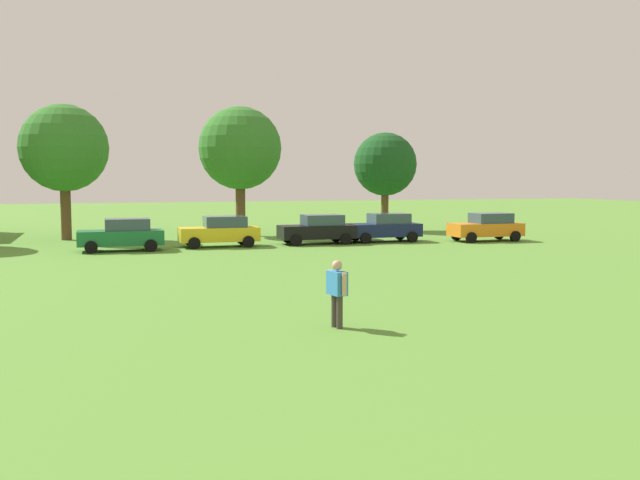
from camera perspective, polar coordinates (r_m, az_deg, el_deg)
name	(u,v)px	position (r m, az deg, el deg)	size (l,w,h in m)	color
ground_plane	(187,264)	(31.89, -10.58, -1.90)	(160.00, 160.00, 0.00)	#568C33
adult_bystander	(337,288)	(17.99, 1.37, -3.85)	(0.43, 0.81, 1.73)	#3F3833
parked_car_green_0	(122,235)	(38.23, -15.55, 0.43)	(4.30, 2.02, 1.68)	#196B38
parked_car_yellow_1	(220,231)	(39.47, -7.99, 0.70)	(4.30, 2.02, 1.68)	yellow
parked_car_black_2	(318,229)	(40.74, -0.16, 0.88)	(4.30, 2.02, 1.68)	black
parked_car_navy_3	(385,227)	(42.34, 5.21, 1.02)	(4.30, 2.02, 1.68)	#141E4C
parked_car_orange_4	(487,227)	(43.78, 13.23, 1.04)	(4.30, 2.02, 1.68)	orange
tree_left	(64,148)	(45.97, -19.83, 6.92)	(5.28, 5.28, 8.23)	brown
tree_right	(240,149)	(46.98, -6.43, 7.29)	(5.40, 5.40, 8.41)	brown
tree_far_right	(385,165)	(51.03, 5.24, 6.04)	(4.49, 4.49, 6.99)	brown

